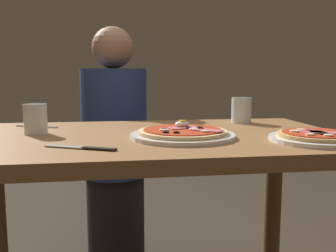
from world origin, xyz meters
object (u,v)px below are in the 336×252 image
(water_glass_far, at_px, (241,112))
(diner_person, at_px, (115,154))
(dining_table, at_px, (149,176))
(water_glass_near, at_px, (36,121))
(knife, at_px, (85,148))
(fork, at_px, (34,126))
(pizza_foreground, at_px, (183,134))
(pizza_across_left, at_px, (317,137))

(water_glass_far, distance_m, diner_person, 0.72)
(water_glass_far, bearing_deg, diner_person, 134.85)
(dining_table, bearing_deg, diner_person, 97.92)
(diner_person, bearing_deg, water_glass_near, 69.58)
(knife, bearing_deg, water_glass_far, 38.40)
(fork, bearing_deg, pizza_foreground, -32.13)
(dining_table, relative_size, water_glass_near, 13.01)
(fork, relative_size, diner_person, 0.13)
(pizza_across_left, bearing_deg, pizza_foreground, 162.49)
(knife, bearing_deg, pizza_across_left, 1.98)
(dining_table, height_order, diner_person, diner_person)
(dining_table, height_order, knife, knife)
(dining_table, bearing_deg, fork, 149.55)
(pizza_across_left, bearing_deg, knife, -178.02)
(pizza_foreground, distance_m, knife, 0.30)
(pizza_across_left, xyz_separation_m, diner_person, (-0.55, 0.90, -0.22))
(pizza_foreground, xyz_separation_m, water_glass_far, (0.29, 0.31, 0.03))
(pizza_foreground, height_order, water_glass_far, water_glass_far)
(dining_table, distance_m, pizza_across_left, 0.51)
(dining_table, xyz_separation_m, diner_person, (-0.10, 0.71, -0.08))
(water_glass_near, bearing_deg, pizza_across_left, -17.17)
(pizza_across_left, distance_m, knife, 0.63)
(pizza_foreground, height_order, knife, pizza_foreground)
(fork, bearing_deg, knife, -64.69)
(pizza_across_left, height_order, diner_person, diner_person)
(water_glass_far, xyz_separation_m, fork, (-0.76, -0.01, -0.04))
(dining_table, xyz_separation_m, fork, (-0.38, 0.22, 0.14))
(pizza_across_left, xyz_separation_m, fork, (-0.83, 0.41, -0.01))
(pizza_foreground, bearing_deg, pizza_across_left, -17.51)
(pizza_foreground, bearing_deg, diner_person, 103.72)
(pizza_foreground, relative_size, fork, 2.04)
(water_glass_near, relative_size, fork, 0.62)
(fork, height_order, diner_person, diner_person)
(dining_table, relative_size, knife, 6.63)
(knife, bearing_deg, dining_table, 49.56)
(water_glass_far, xyz_separation_m, diner_person, (-0.48, 0.48, -0.25))
(pizza_foreground, height_order, diner_person, diner_person)
(knife, distance_m, diner_person, 0.95)
(dining_table, height_order, pizza_across_left, pizza_across_left)
(water_glass_near, distance_m, knife, 0.32)
(dining_table, relative_size, diner_person, 1.03)
(fork, height_order, knife, knife)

